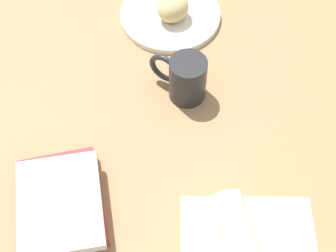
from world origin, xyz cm
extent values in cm
cube|color=#9E754C|center=(0.00, 0.00, 2.00)|extent=(110.00, 90.00, 4.00)
cylinder|color=silver|center=(22.86, 1.66, 4.70)|extent=(23.43, 23.43, 1.40)
ellipsoid|color=tan|center=(21.26, 0.72, 8.52)|extent=(9.92, 9.77, 6.23)
cylinder|color=beige|center=(-29.25, -19.70, 8.60)|extent=(14.90, 10.91, 5.99)
cube|color=#A53338|center=(-28.27, 11.69, 5.79)|extent=(22.80, 20.59, 3.59)
cube|color=silver|center=(-29.85, 11.06, 8.62)|extent=(22.11, 19.90, 2.06)
cylinder|color=#262628|center=(1.36, -6.05, 9.00)|extent=(7.66, 7.66, 9.99)
cylinder|color=#B2664B|center=(1.36, -6.05, 13.39)|extent=(6.28, 6.28, 0.40)
torus|color=#262628|center=(3.26, -0.91, 9.00)|extent=(3.63, 7.17, 7.20)
camera|label=1|loc=(-62.35, -14.37, 88.99)|focal=53.99mm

